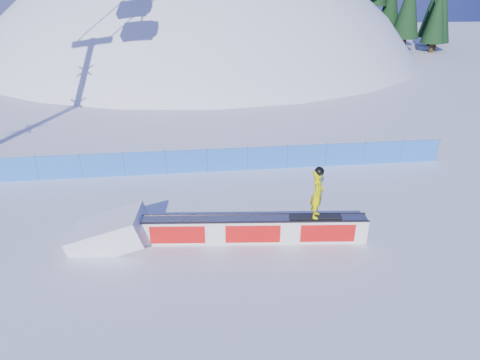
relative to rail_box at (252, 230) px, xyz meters
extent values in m
plane|color=white|center=(-0.31, 1.89, -0.49)|extent=(160.00, 160.00, 0.00)
sphere|color=white|center=(-0.31, 43.89, -18.49)|extent=(64.00, 64.00, 64.00)
cylinder|color=#302113|center=(23.16, 44.84, 3.84)|extent=(0.50, 0.50, 1.40)
cylinder|color=#302113|center=(25.12, 38.82, 0.87)|extent=(0.50, 0.50, 1.40)
cone|color=black|center=(25.12, 38.82, 4.48)|extent=(2.65, 2.65, 6.03)
cylinder|color=#302113|center=(25.21, 44.10, 1.42)|extent=(0.50, 0.50, 1.40)
cone|color=black|center=(25.21, 44.10, 5.52)|extent=(3.08, 3.08, 7.01)
cylinder|color=#302113|center=(27.83, 45.79, 0.11)|extent=(0.50, 0.50, 1.40)
cone|color=black|center=(27.83, 45.79, 4.99)|extent=(3.76, 3.76, 8.56)
cylinder|color=#302113|center=(28.98, 47.73, 0.11)|extent=(0.50, 0.50, 1.40)
cone|color=black|center=(28.98, 47.73, 4.02)|extent=(2.91, 2.91, 6.61)
cylinder|color=#302113|center=(30.85, 41.97, 0.11)|extent=(0.50, 0.50, 1.40)
cone|color=black|center=(30.85, 41.97, 5.47)|extent=(4.19, 4.19, 9.52)
cylinder|color=#302113|center=(32.34, 43.27, 0.11)|extent=(0.50, 0.50, 1.40)
cone|color=black|center=(32.34, 43.27, 5.21)|extent=(3.96, 3.96, 9.00)
cube|color=blue|center=(-0.31, 6.39, 0.11)|extent=(22.00, 0.03, 1.20)
cylinder|color=#43537A|center=(-9.31, 6.39, 0.16)|extent=(0.05, 0.05, 1.30)
cylinder|color=#43537A|center=(-7.31, 6.39, 0.16)|extent=(0.05, 0.05, 1.30)
cylinder|color=#43537A|center=(-5.31, 6.39, 0.16)|extent=(0.05, 0.05, 1.30)
cylinder|color=#43537A|center=(-3.31, 6.39, 0.16)|extent=(0.05, 0.05, 1.30)
cylinder|color=#43537A|center=(-1.31, 6.39, 0.16)|extent=(0.05, 0.05, 1.30)
cylinder|color=#43537A|center=(0.69, 6.39, 0.16)|extent=(0.05, 0.05, 1.30)
cylinder|color=#43537A|center=(2.69, 6.39, 0.16)|extent=(0.05, 0.05, 1.30)
cylinder|color=#43537A|center=(4.69, 6.39, 0.16)|extent=(0.05, 0.05, 1.30)
cylinder|color=#43537A|center=(6.69, 6.39, 0.16)|extent=(0.05, 0.05, 1.30)
cylinder|color=#43537A|center=(8.69, 6.39, 0.16)|extent=(0.05, 0.05, 1.30)
cylinder|color=#43537A|center=(10.69, 6.39, 0.16)|extent=(0.05, 0.05, 1.30)
cube|color=white|center=(0.00, 0.00, -0.02)|extent=(8.24, 1.33, 0.93)
cube|color=#8E919B|center=(0.00, 0.00, 0.46)|extent=(8.16, 1.34, 0.04)
cube|color=black|center=(-0.03, -0.27, 0.47)|extent=(8.19, 0.85, 0.06)
cube|color=black|center=(0.03, 0.27, 0.47)|extent=(8.19, 0.85, 0.06)
cube|color=red|center=(-0.03, -0.27, -0.02)|extent=(7.78, 0.80, 0.69)
cube|color=red|center=(0.03, 0.27, -0.02)|extent=(7.78, 0.80, 0.69)
cube|color=black|center=(2.23, -0.22, 0.52)|extent=(1.89, 0.52, 0.04)
imported|color=#DDE000|center=(2.23, -0.22, 1.44)|extent=(0.64, 0.77, 1.80)
sphere|color=black|center=(2.23, -0.22, 2.28)|extent=(0.34, 0.34, 0.34)
camera|label=1|loc=(-2.01, -13.01, 8.17)|focal=32.00mm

